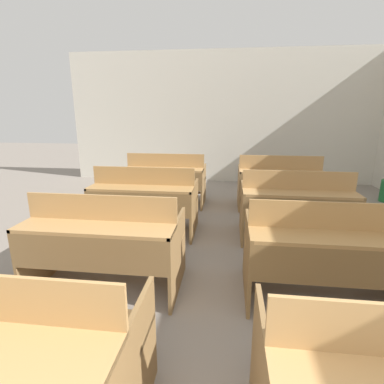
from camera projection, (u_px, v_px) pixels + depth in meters
wall_back at (221, 118)px, 6.79m from camera, size 6.96×0.06×2.91m
bench_second_left at (105, 241)px, 2.70m from camera, size 1.34×0.77×0.90m
bench_second_right at (328, 251)px, 2.49m from camera, size 1.34×0.77×0.90m
bench_third_left at (145, 199)px, 3.99m from camera, size 1.34×0.77×0.90m
bench_third_right at (296, 205)px, 3.74m from camera, size 1.34×0.77×0.90m
bench_back_left at (166, 178)px, 5.24m from camera, size 1.34×0.77×0.90m
bench_back_right at (279, 181)px, 5.01m from camera, size 1.34×0.77×0.90m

